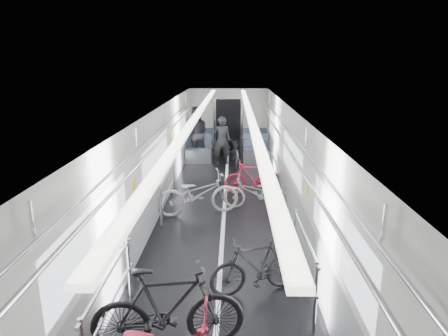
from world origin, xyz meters
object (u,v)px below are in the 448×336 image
object	(u,v)px
bike_right_far	(253,177)
bike_aisle	(236,150)
bike_left_mid	(168,309)
person_standing	(222,140)
person_seated	(196,134)
bike_left_far	(198,193)
bike_right_mid	(256,193)
bike_right_near	(257,265)

from	to	relation	value
bike_right_far	bike_aisle	world-z (taller)	bike_aisle
bike_aisle	bike_left_mid	bearing A→B (deg)	-99.07
bike_left_mid	person_standing	bearing A→B (deg)	-11.58
bike_right_far	person_standing	bearing A→B (deg)	-172.08
bike_right_far	bike_left_mid	bearing A→B (deg)	-20.64
bike_aisle	person_seated	distance (m)	1.56
bike_right_far	person_seated	world-z (taller)	person_seated
person_seated	bike_right_far	bearing A→B (deg)	110.27
bike_aisle	person_standing	size ratio (longest dim) A/B	1.13
bike_left_far	person_standing	distance (m)	4.65
bike_aisle	person_standing	bearing A→B (deg)	176.26
bike_right_far	bike_aisle	size ratio (longest dim) A/B	0.82
bike_right_far	person_standing	size ratio (longest dim) A/B	0.93
bike_left_mid	bike_right_mid	distance (m)	5.00
bike_right_far	bike_aisle	bearing A→B (deg)	179.48
bike_right_mid	bike_aisle	bearing A→B (deg)	-167.50
bike_left_mid	bike_left_far	world-z (taller)	bike_left_mid
bike_right_mid	bike_right_far	size ratio (longest dim) A/B	1.01
bike_right_near	person_standing	distance (m)	7.85
bike_right_mid	person_seated	xyz separation A→B (m)	(-1.86, 4.74, 0.55)
person_standing	bike_right_mid	bearing A→B (deg)	95.31
bike_right_near	person_standing	xyz separation A→B (m)	(-0.76, 7.80, 0.37)
bike_left_far	person_seated	world-z (taller)	person_seated
bike_aisle	person_standing	xyz separation A→B (m)	(-0.48, 0.00, 0.33)
bike_right_near	person_seated	xyz separation A→B (m)	(-1.69, 8.29, 0.51)
bike_aisle	bike_right_far	bearing A→B (deg)	-85.77
bike_right_near	person_seated	world-z (taller)	person_seated
bike_right_mid	bike_right_near	bearing A→B (deg)	3.73
bike_left_far	bike_aisle	xyz separation A→B (m)	(0.88, 4.62, -0.01)
bike_right_mid	bike_left_mid	bearing A→B (deg)	-8.58
person_standing	bike_left_mid	bearing A→B (deg)	80.67
person_seated	bike_left_far	bearing A→B (deg)	89.03
bike_left_mid	bike_right_near	world-z (taller)	bike_left_mid
bike_right_far	bike_left_far	bearing A→B (deg)	-49.82
bike_right_mid	person_standing	xyz separation A→B (m)	(-0.93, 4.26, 0.41)
bike_left_mid	bike_right_far	size ratio (longest dim) A/B	1.22
bike_right_far	person_standing	distance (m)	3.27
bike_right_near	bike_right_far	size ratio (longest dim) A/B	0.98
bike_aisle	person_standing	world-z (taller)	person_standing
bike_left_mid	bike_left_far	xyz separation A→B (m)	(-0.04, 4.46, -0.06)
bike_aisle	person_standing	distance (m)	0.58
bike_left_far	person_seated	bearing A→B (deg)	-10.02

